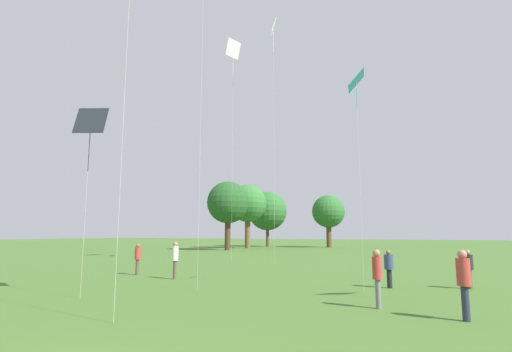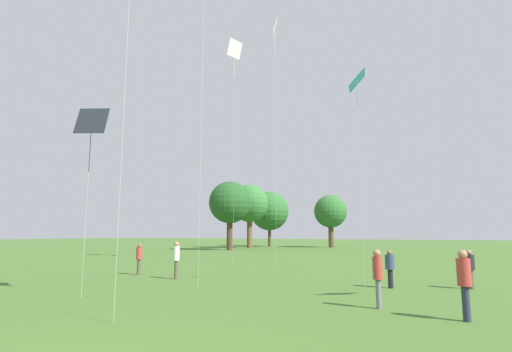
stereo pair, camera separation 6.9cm
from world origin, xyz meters
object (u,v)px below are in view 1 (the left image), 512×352
person_standing_1 (175,256)px  kite_5 (91,123)px  person_standing_5 (464,278)px  person_standing_0 (468,266)px  distant_tree_1 (267,211)px  kite_0 (356,86)px  person_standing_4 (389,266)px  distant_tree_0 (328,212)px  distant_tree_2 (248,204)px  person_standing_2 (138,256)px  kite_4 (273,35)px  kite_6 (233,54)px  distant_tree_3 (228,203)px  person_standing_6 (377,272)px

person_standing_1 → kite_5: 7.95m
person_standing_5 → kite_5: kite_5 is taller
person_standing_0 → person_standing_5: bearing=99.4°
person_standing_0 → distant_tree_1: bearing=-44.8°
person_standing_5 → kite_0: kite_0 is taller
person_standing_4 → person_standing_0: bearing=-107.9°
distant_tree_0 → distant_tree_2: (-10.01, -8.95, 1.06)m
person_standing_2 → kite_4: 19.95m
person_standing_5 → distant_tree_1: distant_tree_1 is taller
kite_0 → kite_6: (-12.68, 11.08, 8.83)m
kite_6 → person_standing_2: bearing=62.4°
kite_0 → distant_tree_0: (-15.98, 46.79, -2.58)m
person_standing_2 → distant_tree_0: 46.71m
kite_5 → distant_tree_3: distant_tree_3 is taller
person_standing_1 → distant_tree_1: size_ratio=0.19×
person_standing_1 → person_standing_5: bearing=58.2°
kite_0 → kite_6: bearing=-98.6°
kite_4 → person_standing_2: bearing=-4.0°
kite_6 → distant_tree_3: (-12.18, 19.15, -10.75)m
person_standing_2 → kite_5: kite_5 is taller
person_standing_1 → distant_tree_0: distant_tree_0 is taller
person_standing_2 → distant_tree_0: size_ratio=0.20×
distant_tree_0 → person_standing_4: bearing=-69.8°
person_standing_2 → kite_5: size_ratio=0.24×
person_standing_0 → distant_tree_0: size_ratio=0.18×
person_standing_5 → distant_tree_2: distant_tree_2 is taller
person_standing_0 → kite_0: (-3.64, -2.52, 7.36)m
distant_tree_0 → person_standing_6: bearing=-71.1°
distant_tree_3 → kite_4: bearing=-50.5°
kite_6 → distant_tree_2: size_ratio=1.88×
distant_tree_0 → distant_tree_1: size_ratio=0.90×
person_standing_0 → person_standing_4: bearing=33.1°
person_standing_0 → person_standing_6: bearing=78.5°
person_standing_1 → kite_4: (0.22, 11.07, 16.60)m
kite_5 → distant_tree_1: distant_tree_1 is taller
person_standing_5 → kite_5: bearing=178.1°
kite_6 → person_standing_1: bearing=77.5°
distant_tree_2 → kite_5: bearing=-68.1°
person_standing_0 → distant_tree_0: bearing=-55.7°
distant_tree_0 → distant_tree_2: 13.47m
person_standing_4 → kite_5: size_ratio=0.22×
kite_5 → distant_tree_2: bearing=130.7°
kite_5 → person_standing_4: bearing=59.0°
kite_0 → kite_5: kite_0 is taller
kite_6 → distant_tree_2: bearing=-93.8°
distant_tree_2 → distant_tree_3: size_ratio=1.05×
person_standing_1 → distant_tree_1: bearing=-173.4°
person_standing_0 → kite_0: kite_0 is taller
person_standing_2 → person_standing_5: size_ratio=0.93×
person_standing_6 → distant_tree_0: 53.36m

